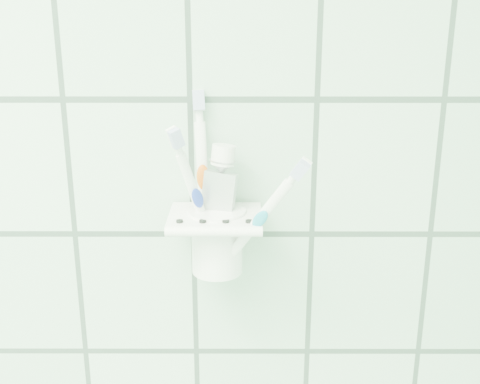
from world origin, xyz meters
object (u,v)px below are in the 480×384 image
at_px(holder_bracket, 215,219).
at_px(toothbrush_orange, 220,194).
at_px(cup, 217,238).
at_px(toothpaste_tube, 210,198).
at_px(toothbrush_pink, 217,186).
at_px(toothbrush_blue, 206,182).

bearing_deg(holder_bracket, toothbrush_orange, -55.69).
bearing_deg(cup, toothpaste_tube, -168.15).
xyz_separation_m(holder_bracket, cup, (0.00, 0.00, -0.03)).
xyz_separation_m(toothbrush_pink, toothbrush_blue, (-0.01, -0.02, 0.01)).
relative_size(holder_bracket, cup, 1.38).
relative_size(toothbrush_orange, toothpaste_tube, 1.16).
relative_size(holder_bracket, toothbrush_blue, 0.52).
relative_size(cup, toothpaste_tube, 0.52).
bearing_deg(toothbrush_orange, toothpaste_tube, 149.43).
xyz_separation_m(holder_bracket, toothbrush_pink, (0.00, 0.02, 0.04)).
bearing_deg(holder_bracket, toothpaste_tube, 161.74).
xyz_separation_m(toothbrush_pink, toothpaste_tube, (-0.01, -0.02, -0.01)).
xyz_separation_m(toothbrush_blue, toothbrush_orange, (0.02, -0.01, -0.01)).
xyz_separation_m(holder_bracket, toothpaste_tube, (-0.01, 0.00, 0.03)).
height_order(toothbrush_pink, toothbrush_orange, toothbrush_pink).
bearing_deg(toothbrush_orange, cup, 121.09).
xyz_separation_m(cup, toothbrush_orange, (0.00, -0.01, 0.06)).
distance_m(toothbrush_pink, toothpaste_tube, 0.02).
relative_size(holder_bracket, toothbrush_orange, 0.62).
bearing_deg(toothbrush_pink, toothbrush_blue, -150.45).
xyz_separation_m(holder_bracket, toothbrush_blue, (-0.01, -0.00, 0.05)).
height_order(cup, toothpaste_tube, toothpaste_tube).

